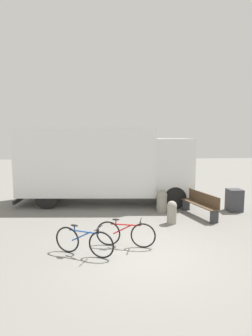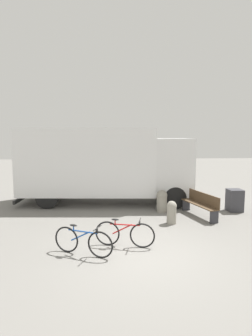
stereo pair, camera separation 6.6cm
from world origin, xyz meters
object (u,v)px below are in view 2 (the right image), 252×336
(bollard_far_bench, at_px, (162,200))
(utility_box, at_px, (235,200))
(delivery_truck, at_px, (104,163))
(bollard_near_bench, at_px, (172,211))
(park_bench, at_px, (201,203))
(bicycle_middle, at_px, (125,234))
(bicycle_near, at_px, (83,241))

(bollard_far_bench, distance_m, utility_box, 3.03)
(delivery_truck, xyz_separation_m, bollard_far_bench, (2.40, -1.68, -1.40))
(bollard_near_bench, xyz_separation_m, bollard_far_bench, (-0.05, 1.50, 0.04))
(delivery_truck, bearing_deg, bollard_near_bench, -48.71)
(bollard_far_bench, bearing_deg, delivery_truck, 144.97)
(park_bench, bearing_deg, bollard_near_bench, 104.51)
(bicycle_middle, bearing_deg, bicycle_near, -143.85)
(bicycle_middle, height_order, bollard_near_bench, bollard_near_bench)
(bollard_near_bench, distance_m, bollard_far_bench, 1.50)
(delivery_truck, bearing_deg, utility_box, -14.55)
(park_bench, xyz_separation_m, bollard_near_bench, (-1.34, -0.78, -0.07))
(delivery_truck, bearing_deg, bollard_far_bench, -31.29)
(bollard_far_bench, bearing_deg, utility_box, -2.12)
(bollard_far_bench, bearing_deg, bicycle_middle, -117.27)
(delivery_truck, xyz_separation_m, utility_box, (5.43, -1.79, -1.43))
(delivery_truck, height_order, bicycle_middle, delivery_truck)
(bicycle_near, distance_m, bollard_far_bench, 4.77)
(bicycle_near, distance_m, bicycle_middle, 1.21)
(park_bench, xyz_separation_m, bicycle_near, (-4.23, -3.11, -0.14))
(bollard_near_bench, xyz_separation_m, utility_box, (2.98, 1.39, 0.01))
(bicycle_middle, height_order, utility_box, utility_box)
(park_bench, distance_m, utility_box, 1.75)
(delivery_truck, distance_m, park_bench, 4.69)
(park_bench, height_order, bicycle_middle, park_bench)
(utility_box, bearing_deg, delivery_truck, 161.71)
(bollard_near_bench, bearing_deg, delivery_truck, 127.55)
(bollard_near_bench, height_order, utility_box, utility_box)
(utility_box, bearing_deg, bollard_far_bench, 177.88)
(bicycle_near, xyz_separation_m, bollard_near_bench, (2.90, 2.32, 0.07))
(delivery_truck, relative_size, bollard_near_bench, 9.67)
(bollard_near_bench, height_order, bollard_far_bench, bollard_far_bench)
(park_bench, bearing_deg, utility_box, -85.68)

